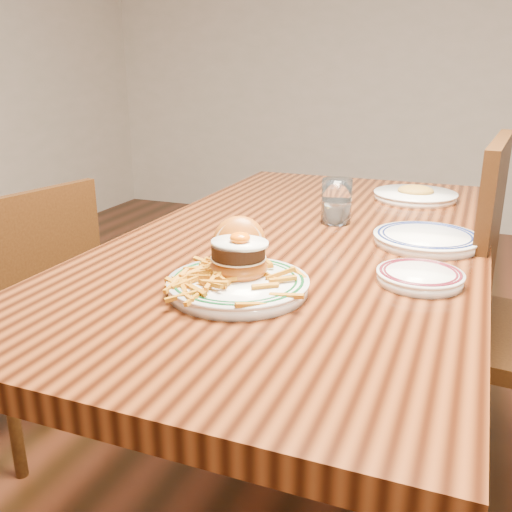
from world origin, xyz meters
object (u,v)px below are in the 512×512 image
at_px(chair_left, 29,311).
at_px(side_plate, 420,276).
at_px(main_plate, 238,272).
at_px(table, 304,270).

bearing_deg(chair_left, side_plate, 2.76).
distance_m(chair_left, main_plate, 0.95).
xyz_separation_m(table, chair_left, (-0.84, -0.07, -0.22)).
bearing_deg(table, main_plate, -92.45).
relative_size(main_plate, side_plate, 1.69).
height_order(main_plate, side_plate, main_plate).
distance_m(table, chair_left, 0.87).
height_order(table, side_plate, side_plate).
relative_size(chair_left, main_plate, 2.97).
height_order(table, main_plate, main_plate).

